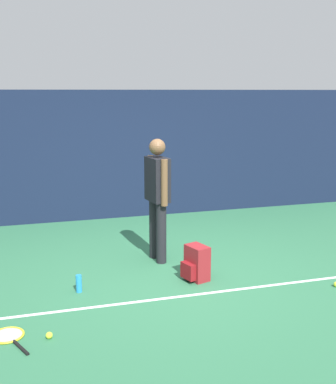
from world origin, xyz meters
TOP-DOWN VIEW (x-y plane):
  - ground_plane at (0.00, 0.00)m, footprint 12.00×12.00m
  - back_fence at (0.00, 3.00)m, footprint 10.00×0.10m
  - court_line at (0.00, -0.70)m, footprint 9.00×0.05m
  - tennis_player at (-0.10, 0.56)m, footprint 0.28×0.52m
  - tennis_racket at (-2.04, -1.13)m, footprint 0.43×0.63m
  - backpack at (0.17, -0.27)m, footprint 0.35×0.35m
  - tennis_ball_near_player at (-1.66, -1.26)m, footprint 0.07×0.07m
  - tennis_ball_by_fence at (1.73, -0.96)m, footprint 0.07×0.07m
  - water_bottle at (-1.28, -0.25)m, footprint 0.07×0.07m

SIDE VIEW (x-z plane):
  - ground_plane at x=0.00m, z-range 0.00..0.00m
  - court_line at x=0.00m, z-range 0.00..0.00m
  - tennis_racket at x=-2.04m, z-range 0.00..0.03m
  - tennis_ball_near_player at x=-1.66m, z-range 0.00..0.07m
  - tennis_ball_by_fence at x=1.73m, z-range 0.00..0.07m
  - water_bottle at x=-1.28m, z-range 0.00..0.21m
  - backpack at x=0.17m, z-range -0.01..0.43m
  - tennis_player at x=-0.10m, z-range 0.12..1.82m
  - back_fence at x=0.00m, z-range 0.00..2.35m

